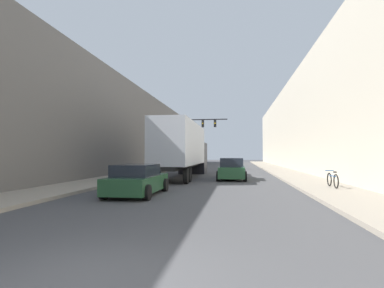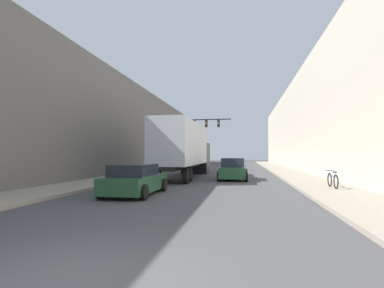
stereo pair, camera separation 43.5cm
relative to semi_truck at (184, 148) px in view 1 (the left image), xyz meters
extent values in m
plane|color=#424244|center=(2.14, -19.88, -2.35)|extent=(200.00, 200.00, 0.00)
cube|color=gray|center=(8.92, 10.12, -2.27)|extent=(3.06, 80.00, 0.15)
cube|color=gray|center=(-4.64, 10.12, -2.27)|extent=(3.06, 80.00, 0.15)
cube|color=#BCB29E|center=(13.45, 10.12, 3.02)|extent=(6.00, 80.00, 10.73)
cube|color=#66605B|center=(-9.17, 10.12, 2.25)|extent=(6.00, 80.00, 9.19)
cube|color=#B2B7C1|center=(0.00, -1.28, 0.31)|extent=(2.48, 10.42, 3.11)
cube|color=black|center=(0.00, -1.28, -1.40)|extent=(1.24, 10.42, 0.24)
cube|color=black|center=(0.00, 5.32, -0.86)|extent=(2.48, 2.79, 2.97)
cylinder|color=black|center=(-1.09, -5.29, -1.85)|extent=(0.25, 1.00, 1.00)
cylinder|color=black|center=(1.09, -5.29, -1.85)|extent=(0.25, 1.00, 1.00)
cylinder|color=black|center=(-1.09, -4.09, -1.85)|extent=(0.25, 1.00, 1.00)
cylinder|color=black|center=(1.09, -4.09, -1.85)|extent=(0.25, 1.00, 1.00)
cylinder|color=black|center=(-1.09, 5.32, -1.85)|extent=(0.25, 1.00, 1.00)
cylinder|color=black|center=(1.09, 5.32, -1.85)|extent=(0.25, 1.00, 1.00)
cube|color=#234C2D|center=(-0.26, -10.59, -1.82)|extent=(1.84, 4.33, 0.70)
cube|color=#1E232D|center=(-0.26, -10.81, -1.21)|extent=(1.62, 2.38, 0.53)
cylinder|color=black|center=(-1.19, -9.12, -2.03)|extent=(0.25, 0.64, 0.64)
cylinder|color=black|center=(0.66, -9.12, -2.03)|extent=(0.25, 0.64, 0.64)
cylinder|color=black|center=(-1.19, -12.16, -2.03)|extent=(0.25, 0.64, 0.64)
cylinder|color=black|center=(0.66, -12.16, -2.03)|extent=(0.25, 0.64, 0.64)
cube|color=#234C2D|center=(3.89, -1.41, -1.76)|extent=(1.82, 4.67, 0.78)
cube|color=#1E232D|center=(3.89, -1.64, -1.07)|extent=(1.60, 2.57, 0.62)
cylinder|color=black|center=(2.98, 0.23, -1.99)|extent=(0.25, 0.70, 0.70)
cylinder|color=black|center=(4.79, 0.23, -1.99)|extent=(0.25, 0.70, 0.70)
cylinder|color=black|center=(2.98, -3.14, -1.99)|extent=(0.25, 0.70, 0.70)
cylinder|color=black|center=(4.79, -3.14, -1.99)|extent=(0.25, 0.70, 0.70)
cylinder|color=black|center=(-2.96, 13.01, 0.90)|extent=(0.20, 0.20, 6.49)
cube|color=black|center=(0.08, 13.01, 3.84)|extent=(6.09, 0.12, 0.12)
cube|color=black|center=(-1.44, 13.01, 3.33)|extent=(0.30, 0.24, 0.90)
sphere|color=green|center=(-1.44, 12.87, 3.05)|extent=(0.18, 0.18, 0.18)
cube|color=black|center=(0.08, 13.01, 3.33)|extent=(0.30, 0.24, 0.90)
sphere|color=gold|center=(0.08, 12.87, 3.33)|extent=(0.18, 0.18, 0.18)
cube|color=black|center=(1.60, 13.01, 3.33)|extent=(0.30, 0.24, 0.90)
sphere|color=gold|center=(1.60, 12.87, 3.33)|extent=(0.18, 0.18, 0.18)
torus|color=black|center=(9.16, -7.96, -1.84)|extent=(0.06, 0.72, 0.72)
torus|color=black|center=(9.16, -6.85, -1.84)|extent=(0.06, 0.72, 0.72)
cube|color=#1E4C8C|center=(9.16, -7.40, -1.61)|extent=(0.04, 1.11, 0.04)
cube|color=black|center=(9.16, -7.81, -1.39)|extent=(0.12, 0.20, 0.06)
cube|color=#1E4C8C|center=(9.16, -6.90, -1.36)|extent=(0.44, 0.04, 0.04)
camera|label=1|loc=(4.25, -23.86, -0.50)|focal=28.00mm
camera|label=2|loc=(4.68, -23.79, -0.50)|focal=28.00mm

